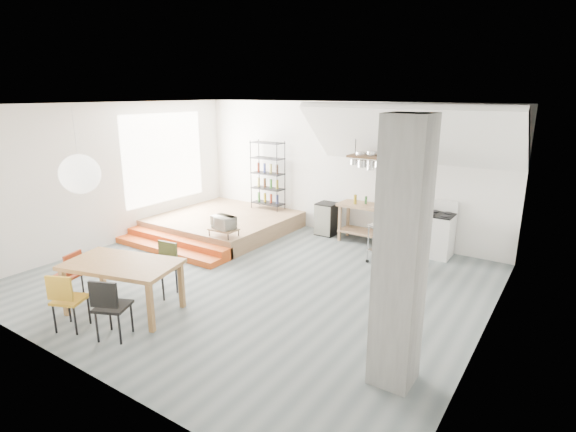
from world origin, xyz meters
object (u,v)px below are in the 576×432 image
Objects in this scene: stove at (438,235)px; dining_table at (122,268)px; mini_fridge at (327,219)px; rolling_cart at (390,240)px.

stove reaches higher than dining_table.
dining_table is 2.45× the size of mini_fridge.
stove is at bearing 42.40° from dining_table.
mini_fridge is at bearing 179.07° from stove.
stove is 0.60× the size of dining_table.
mini_fridge is at bearing 67.58° from dining_table.
rolling_cart reaches higher than mini_fridge.
stove is 2.71m from mini_fridge.
rolling_cart is (2.79, 4.22, -0.21)m from dining_table.
mini_fridge is at bearing 165.17° from rolling_cart.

